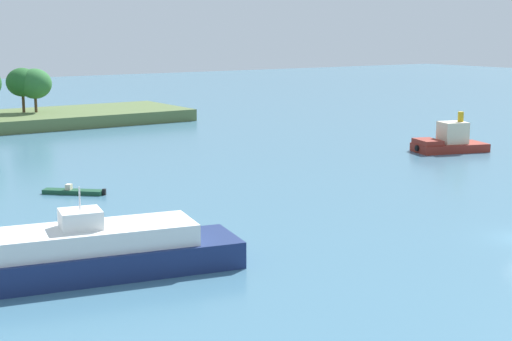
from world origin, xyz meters
The scene contains 3 objects.
white_riverboat centered at (-32.32, 10.64, 1.39)m, with size 26.19×10.05×5.49m.
fishing_skiff centered at (-21.17, 32.56, 0.22)m, with size 4.85×4.62×0.89m.
tugboat centered at (25.44, 30.33, 1.21)m, with size 9.50×6.44×4.80m.
Camera 1 is at (-45.03, -32.33, 14.67)m, focal length 53.43 mm.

